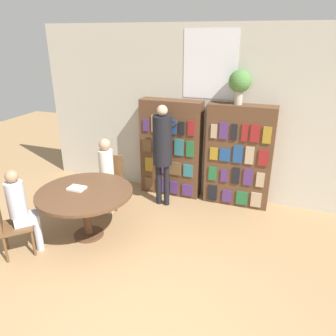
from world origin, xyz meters
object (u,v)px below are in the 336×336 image
object	(u,v)px
bookshelf_right	(239,156)
chair_near_camera	(9,223)
bookshelf_left	(171,148)
flower_vase	(240,82)
reading_table	(85,198)
seated_reader_left	(106,171)
librarian_standing	(163,145)
chair_left_side	(110,178)
seated_reader_right	(22,207)

from	to	relation	value
bookshelf_right	chair_near_camera	world-z (taller)	bookshelf_right
bookshelf_left	bookshelf_right	distance (m)	1.23
bookshelf_right	chair_near_camera	bearing A→B (deg)	-135.79
flower_vase	reading_table	xyz separation A→B (m)	(-1.81, -1.82, -1.47)
seated_reader_left	librarian_standing	world-z (taller)	librarian_standing
seated_reader_left	reading_table	bearing A→B (deg)	90.00
bookshelf_right	chair_near_camera	size ratio (longest dim) A/B	1.99
seated_reader_left	flower_vase	bearing A→B (deg)	-162.61
bookshelf_left	reading_table	size ratio (longest dim) A/B	1.28
chair_left_side	librarian_standing	bearing A→B (deg)	-170.21
chair_near_camera	reading_table	bearing A→B (deg)	90.00
seated_reader_right	librarian_standing	distance (m)	2.34
bookshelf_left	chair_left_side	bearing A→B (deg)	-136.17
chair_near_camera	seated_reader_left	world-z (taller)	seated_reader_left
flower_vase	chair_near_camera	size ratio (longest dim) A/B	0.61
bookshelf_left	chair_left_side	distance (m)	1.22
chair_left_side	librarian_standing	size ratio (longest dim) A/B	0.50
reading_table	seated_reader_right	size ratio (longest dim) A/B	1.12
bookshelf_left	chair_left_side	xyz separation A→B (m)	(-0.84, -0.80, -0.39)
librarian_standing	seated_reader_left	bearing A→B (deg)	-149.97
flower_vase	chair_left_side	distance (m)	2.68
bookshelf_left	librarian_standing	bearing A→B (deg)	-87.02
bookshelf_left	seated_reader_left	size ratio (longest dim) A/B	1.41
chair_left_side	bookshelf_right	bearing A→B (deg)	-168.23
bookshelf_right	seated_reader_left	xyz separation A→B (m)	(-2.04, -0.98, -0.17)
bookshelf_right	chair_left_side	bearing A→B (deg)	-158.75
bookshelf_left	librarian_standing	distance (m)	0.55
reading_table	seated_reader_right	world-z (taller)	seated_reader_right
reading_table	seated_reader_right	bearing A→B (deg)	-134.53
bookshelf_right	seated_reader_left	bearing A→B (deg)	-154.23
reading_table	chair_left_side	xyz separation A→B (m)	(-0.17, 1.01, -0.14)
seated_reader_left	bookshelf_left	bearing A→B (deg)	-138.85
bookshelf_left	bookshelf_right	size ratio (longest dim) A/B	1.00
bookshelf_left	flower_vase	world-z (taller)	flower_vase
bookshelf_left	chair_near_camera	xyz separation A→B (m)	(-1.39, -2.54, -0.39)
reading_table	flower_vase	bearing A→B (deg)	45.11
reading_table	seated_reader_left	xyz separation A→B (m)	(-0.14, 0.83, 0.07)
reading_table	librarian_standing	world-z (taller)	librarian_standing
reading_table	chair_near_camera	bearing A→B (deg)	-134.53
chair_near_camera	seated_reader_left	xyz separation A→B (m)	(0.58, 1.56, 0.22)
flower_vase	chair_near_camera	world-z (taller)	flower_vase
seated_reader_right	seated_reader_left	bearing A→B (deg)	117.06
bookshelf_left	flower_vase	distance (m)	1.68
flower_vase	seated_reader_right	size ratio (longest dim) A/B	0.44
flower_vase	librarian_standing	world-z (taller)	flower_vase
chair_left_side	seated_reader_left	size ratio (longest dim) A/B	0.71
flower_vase	seated_reader_left	distance (m)	2.60
chair_near_camera	seated_reader_left	distance (m)	1.68
bookshelf_left	flower_vase	size ratio (longest dim) A/B	3.25
reading_table	chair_near_camera	distance (m)	1.03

